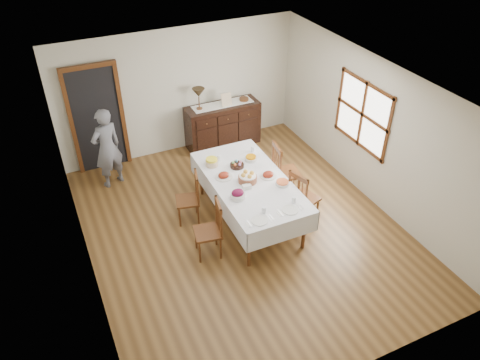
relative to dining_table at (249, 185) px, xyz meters
name	(u,v)px	position (x,y,z in m)	size (l,w,h in m)	color
ground	(242,228)	(-0.21, -0.19, -0.73)	(6.00, 6.00, 0.00)	brown
room_shell	(223,136)	(-0.36, 0.23, 0.91)	(5.02, 6.02, 2.65)	white
dining_table	(249,185)	(0.00, 0.00, 0.00)	(1.24, 2.42, 0.83)	silver
chair_left_near	(211,229)	(-0.91, -0.51, -0.23)	(0.48, 0.48, 0.99)	#532C13
chair_left_far	(190,197)	(-0.91, 0.41, -0.26)	(0.48, 0.48, 0.94)	#532C13
chair_right_near	(302,197)	(0.78, -0.44, -0.21)	(0.54, 0.54, 1.04)	#532C13
chair_right_far	(284,170)	(0.87, 0.36, -0.18)	(0.52, 0.52, 1.10)	#532C13
sideboard	(223,125)	(0.61, 2.53, -0.26)	(1.58, 0.57, 0.95)	black
person	(107,146)	(-1.91, 2.08, 0.11)	(0.53, 0.34, 1.69)	slate
bread_basket	(248,178)	(-0.04, -0.02, 0.17)	(0.31, 0.31, 0.18)	brown
egg_basket	(237,165)	(-0.02, 0.45, 0.13)	(0.24, 0.24, 0.11)	black
ham_platter_a	(224,176)	(-0.35, 0.26, 0.12)	(0.30, 0.30, 0.11)	silver
ham_platter_b	(268,175)	(0.34, -0.04, 0.12)	(0.28, 0.28, 0.11)	silver
beet_bowl	(238,194)	(-0.37, -0.36, 0.16)	(0.24, 0.24, 0.15)	silver
carrot_bowl	(251,158)	(0.29, 0.53, 0.14)	(0.22, 0.22, 0.09)	silver
pineapple_bowl	(212,162)	(-0.39, 0.67, 0.16)	(0.22, 0.22, 0.14)	#D0B28A
casserole_dish	(282,183)	(0.43, -0.35, 0.13)	(0.22, 0.22, 0.07)	silver
butter_dish	(247,187)	(-0.14, -0.20, 0.13)	(0.14, 0.09, 0.07)	silver
setting_left	(261,217)	(-0.27, -0.95, 0.12)	(0.42, 0.31, 0.10)	silver
setting_right	(291,206)	(0.26, -0.93, 0.12)	(0.42, 0.31, 0.10)	silver
glass_far_a	(219,158)	(-0.22, 0.77, 0.15)	(0.07, 0.07, 0.11)	white
glass_far_b	(253,149)	(0.46, 0.78, 0.15)	(0.07, 0.07, 0.11)	white
runner	(223,104)	(0.63, 2.56, 0.22)	(1.30, 0.35, 0.01)	white
table_lamp	(199,93)	(0.11, 2.55, 0.57)	(0.26, 0.26, 0.46)	brown
picture_frame	(227,100)	(0.68, 2.46, 0.35)	(0.22, 0.08, 0.28)	beige
deco_bowl	(244,99)	(1.11, 2.54, 0.24)	(0.20, 0.20, 0.06)	#532C13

